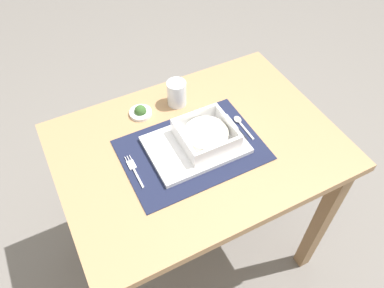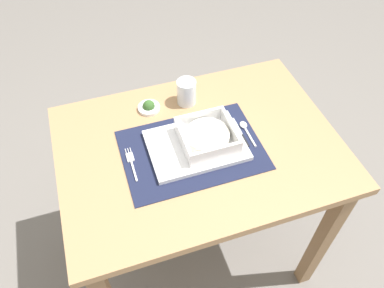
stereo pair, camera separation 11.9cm
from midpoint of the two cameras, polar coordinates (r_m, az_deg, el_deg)
name	(u,v)px [view 2 (the right image)]	position (r m, az deg, el deg)	size (l,w,h in m)	color
ground_plane	(197,248)	(1.87, 2.63, -15.45)	(6.00, 6.00, 0.00)	slate
dining_table	(199,168)	(1.33, 3.59, -3.75)	(0.91, 0.66, 0.76)	#A37A51
placemat	(192,150)	(1.21, 2.81, -1.04)	(0.44, 0.31, 0.00)	#191E38
serving_plate	(196,145)	(1.21, 3.42, -0.34)	(0.30, 0.22, 0.02)	white
porridge_bowl	(207,137)	(1.20, 5.14, 0.90)	(0.17, 0.17, 0.06)	white
fork	(131,161)	(1.18, -6.29, -2.79)	(0.02, 0.13, 0.00)	silver
spoon	(245,127)	(1.29, 10.58, 2.32)	(0.02, 0.12, 0.01)	silver
butter_knife	(241,134)	(1.27, 9.99, 1.32)	(0.01, 0.13, 0.01)	black
drinking_glass	(187,93)	(1.34, 1.73, 7.52)	(0.07, 0.07, 0.09)	white
condiment_saucer	(149,107)	(1.33, -3.97, 5.45)	(0.08, 0.08, 0.04)	white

